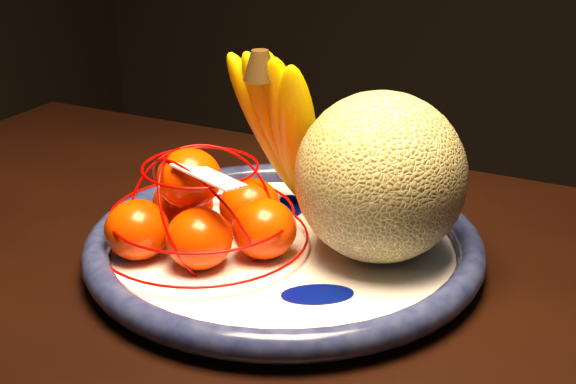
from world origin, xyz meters
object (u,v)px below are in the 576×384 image
at_px(cantaloupe, 380,177).
at_px(mandarin_bag, 204,215).
at_px(fruit_bowl, 284,246).
at_px(banana_bunch, 285,124).

distance_m(cantaloupe, mandarin_bag, 0.18).
height_order(cantaloupe, mandarin_bag, cantaloupe).
relative_size(fruit_bowl, mandarin_bag, 1.53).
bearing_deg(cantaloupe, mandarin_bag, -161.86).
xyz_separation_m(fruit_bowl, mandarin_bag, (-0.07, -0.03, 0.04)).
xyz_separation_m(banana_bunch, mandarin_bag, (-0.04, -0.11, -0.06)).
distance_m(cantaloupe, banana_bunch, 0.14).
xyz_separation_m(cantaloupe, mandarin_bag, (-0.16, -0.05, -0.05)).
bearing_deg(fruit_bowl, mandarin_bag, -155.14).
bearing_deg(banana_bunch, mandarin_bag, -90.87).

